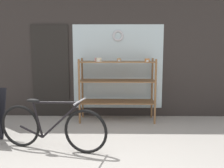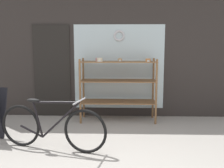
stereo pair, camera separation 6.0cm
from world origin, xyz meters
name	(u,v)px [view 2 (the right image)]	position (x,y,z in m)	size (l,w,h in m)	color
storefront_facade	(109,45)	(-0.03, 2.75, 1.65)	(6.30, 0.13, 3.38)	#2D2826
display_case	(118,82)	(0.18, 2.34, 0.86)	(1.62, 0.53, 1.38)	brown
bicycle	(51,127)	(-0.84, 0.73, 0.37)	(1.75, 0.55, 0.81)	black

